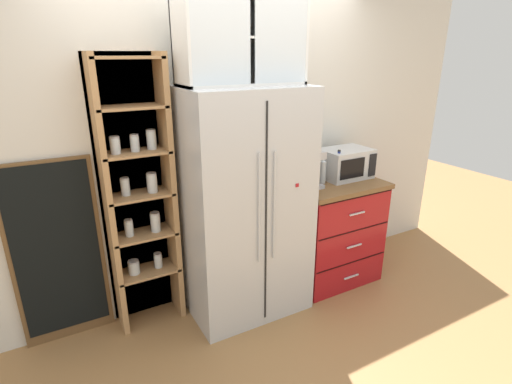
# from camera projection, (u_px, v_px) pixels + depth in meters

# --- Properties ---
(ground_plane) EXTENTS (10.74, 10.74, 0.00)m
(ground_plane) POSITION_uv_depth(u_px,v_px,m) (247.00, 305.00, 3.29)
(ground_plane) COLOR #9E7042
(wall_back_cream) EXTENTS (5.04, 0.10, 2.55)m
(wall_back_cream) POSITION_uv_depth(u_px,v_px,m) (223.00, 147.00, 3.19)
(wall_back_cream) COLOR silver
(wall_back_cream) RESTS_ON ground
(refrigerator) EXTENTS (0.92, 0.66, 1.78)m
(refrigerator) POSITION_uv_depth(u_px,v_px,m) (245.00, 205.00, 3.02)
(refrigerator) COLOR silver
(refrigerator) RESTS_ON ground
(pantry_shelf_column) EXTENTS (0.52, 0.28, 2.01)m
(pantry_shelf_column) POSITION_uv_depth(u_px,v_px,m) (138.00, 195.00, 2.85)
(pantry_shelf_column) COLOR brown
(pantry_shelf_column) RESTS_ON ground
(counter_cabinet) EXTENTS (0.81, 0.64, 0.94)m
(counter_cabinet) POSITION_uv_depth(u_px,v_px,m) (330.00, 230.00, 3.58)
(counter_cabinet) COLOR #A8161C
(counter_cabinet) RESTS_ON ground
(microwave) EXTENTS (0.44, 0.33, 0.26)m
(microwave) POSITION_uv_depth(u_px,v_px,m) (345.00, 163.00, 3.49)
(microwave) COLOR silver
(microwave) RESTS_ON counter_cabinet
(coffee_maker) EXTENTS (0.17, 0.20, 0.31)m
(coffee_maker) POSITION_uv_depth(u_px,v_px,m) (308.00, 168.00, 3.25)
(coffee_maker) COLOR #B7B7BC
(coffee_maker) RESTS_ON counter_cabinet
(mug_red) EXTENTS (0.12, 0.08, 0.10)m
(mug_red) POSITION_uv_depth(u_px,v_px,m) (337.00, 177.00, 3.38)
(mug_red) COLOR red
(mug_red) RESTS_ON counter_cabinet
(bottle_clear) EXTENTS (0.06, 0.06, 0.27)m
(bottle_clear) POSITION_uv_depth(u_px,v_px,m) (323.00, 170.00, 3.34)
(bottle_clear) COLOR silver
(bottle_clear) RESTS_ON counter_cabinet
(bottle_cobalt) EXTENTS (0.06, 0.06, 0.29)m
(bottle_cobalt) POSITION_uv_depth(u_px,v_px,m) (338.00, 168.00, 3.35)
(bottle_cobalt) COLOR navy
(bottle_cobalt) RESTS_ON counter_cabinet
(upper_cabinet) EXTENTS (0.88, 0.32, 0.62)m
(upper_cabinet) POSITION_uv_depth(u_px,v_px,m) (240.00, 38.00, 2.65)
(upper_cabinet) COLOR silver
(upper_cabinet) RESTS_ON refrigerator
(chalkboard_menu) EXTENTS (0.60, 0.04, 1.35)m
(chalkboard_menu) POSITION_uv_depth(u_px,v_px,m) (58.00, 253.00, 2.73)
(chalkboard_menu) COLOR brown
(chalkboard_menu) RESTS_ON ground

